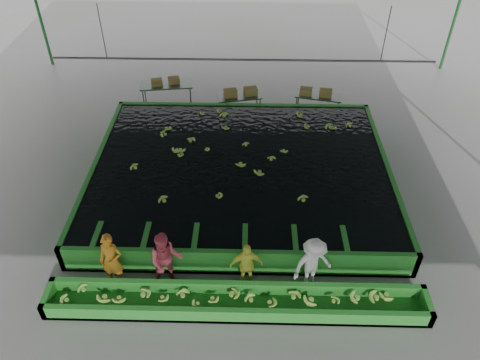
{
  "coord_description": "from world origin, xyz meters",
  "views": [
    {
      "loc": [
        0.28,
        -10.98,
        10.45
      ],
      "look_at": [
        0.0,
        0.5,
        1.0
      ],
      "focal_mm": 35.0,
      "sensor_mm": 36.0,
      "label": 1
    }
  ],
  "objects_px": {
    "packing_table_right": "(318,104)",
    "worker_c": "(246,265)",
    "worker_b": "(166,260)",
    "packing_table_left": "(167,94)",
    "worker_d": "(313,264)",
    "box_stack_right": "(315,95)",
    "worker_a": "(112,260)",
    "sorting_trough": "(236,302)",
    "box_stack_left": "(166,84)",
    "flotation_tank": "(241,174)",
    "packing_table_mid": "(240,105)",
    "box_stack_mid": "(241,95)"
  },
  "relations": [
    {
      "from": "sorting_trough",
      "to": "box_stack_left",
      "type": "height_order",
      "value": "box_stack_left"
    },
    {
      "from": "sorting_trough",
      "to": "worker_a",
      "type": "height_order",
      "value": "worker_a"
    },
    {
      "from": "flotation_tank",
      "to": "packing_table_mid",
      "type": "bearing_deg",
      "value": 91.89
    },
    {
      "from": "worker_a",
      "to": "worker_d",
      "type": "relative_size",
      "value": 1.02
    },
    {
      "from": "packing_table_left",
      "to": "box_stack_right",
      "type": "height_order",
      "value": "box_stack_right"
    },
    {
      "from": "flotation_tank",
      "to": "worker_c",
      "type": "relative_size",
      "value": 6.56
    },
    {
      "from": "flotation_tank",
      "to": "box_stack_right",
      "type": "relative_size",
      "value": 7.62
    },
    {
      "from": "box_stack_left",
      "to": "packing_table_right",
      "type": "bearing_deg",
      "value": -4.82
    },
    {
      "from": "sorting_trough",
      "to": "box_stack_left",
      "type": "relative_size",
      "value": 8.44
    },
    {
      "from": "sorting_trough",
      "to": "packing_table_mid",
      "type": "height_order",
      "value": "packing_table_mid"
    },
    {
      "from": "worker_d",
      "to": "packing_table_left",
      "type": "distance_m",
      "value": 11.03
    },
    {
      "from": "packing_table_mid",
      "to": "packing_table_right",
      "type": "bearing_deg",
      "value": 1.42
    },
    {
      "from": "worker_b",
      "to": "worker_c",
      "type": "xyz_separation_m",
      "value": [
        2.14,
        0.0,
        -0.15
      ]
    },
    {
      "from": "box_stack_right",
      "to": "packing_table_right",
      "type": "bearing_deg",
      "value": 9.88
    },
    {
      "from": "worker_d",
      "to": "packing_table_right",
      "type": "xyz_separation_m",
      "value": [
        1.12,
        9.11,
        -0.43
      ]
    },
    {
      "from": "worker_c",
      "to": "box_stack_left",
      "type": "relative_size",
      "value": 1.29
    },
    {
      "from": "box_stack_left",
      "to": "box_stack_mid",
      "type": "bearing_deg",
      "value": -10.29
    },
    {
      "from": "worker_b",
      "to": "packing_table_left",
      "type": "relative_size",
      "value": 0.83
    },
    {
      "from": "worker_b",
      "to": "worker_d",
      "type": "relative_size",
      "value": 1.06
    },
    {
      "from": "worker_c",
      "to": "worker_d",
      "type": "bearing_deg",
      "value": -7.61
    },
    {
      "from": "worker_d",
      "to": "packing_table_mid",
      "type": "xyz_separation_m",
      "value": [
        -2.16,
        9.02,
        -0.45
      ]
    },
    {
      "from": "worker_c",
      "to": "box_stack_left",
      "type": "distance_m",
      "value": 10.29
    },
    {
      "from": "box_stack_mid",
      "to": "box_stack_right",
      "type": "xyz_separation_m",
      "value": [
        3.11,
        0.01,
        0.04
      ]
    },
    {
      "from": "box_stack_left",
      "to": "box_stack_right",
      "type": "relative_size",
      "value": 0.9
    },
    {
      "from": "sorting_trough",
      "to": "flotation_tank",
      "type": "bearing_deg",
      "value": 90.0
    },
    {
      "from": "packing_table_right",
      "to": "worker_c",
      "type": "bearing_deg",
      "value": -107.58
    },
    {
      "from": "worker_c",
      "to": "packing_table_right",
      "type": "distance_m",
      "value": 9.56
    },
    {
      "from": "worker_a",
      "to": "worker_d",
      "type": "height_order",
      "value": "worker_a"
    },
    {
      "from": "sorting_trough",
      "to": "worker_a",
      "type": "bearing_deg",
      "value": 166.58
    },
    {
      "from": "worker_a",
      "to": "packing_table_left",
      "type": "height_order",
      "value": "worker_a"
    },
    {
      "from": "packing_table_left",
      "to": "flotation_tank",
      "type": "bearing_deg",
      "value": -58.44
    },
    {
      "from": "flotation_tank",
      "to": "packing_table_right",
      "type": "distance_m",
      "value": 5.73
    },
    {
      "from": "flotation_tank",
      "to": "packing_table_mid",
      "type": "height_order",
      "value": "flotation_tank"
    },
    {
      "from": "flotation_tank",
      "to": "packing_table_mid",
      "type": "relative_size",
      "value": 5.55
    },
    {
      "from": "sorting_trough",
      "to": "box_stack_mid",
      "type": "relative_size",
      "value": 7.21
    },
    {
      "from": "packing_table_right",
      "to": "box_stack_right",
      "type": "bearing_deg",
      "value": -170.12
    },
    {
      "from": "worker_b",
      "to": "packing_table_left",
      "type": "bearing_deg",
      "value": 86.5
    },
    {
      "from": "packing_table_left",
      "to": "box_stack_right",
      "type": "xyz_separation_m",
      "value": [
        6.28,
        -0.58,
        0.36
      ]
    },
    {
      "from": "flotation_tank",
      "to": "packing_table_left",
      "type": "distance_m",
      "value": 6.29
    },
    {
      "from": "worker_b",
      "to": "box_stack_right",
      "type": "height_order",
      "value": "worker_b"
    },
    {
      "from": "flotation_tank",
      "to": "worker_c",
      "type": "height_order",
      "value": "worker_c"
    },
    {
      "from": "box_stack_right",
      "to": "worker_a",
      "type": "bearing_deg",
      "value": -124.93
    },
    {
      "from": "packing_table_left",
      "to": "box_stack_right",
      "type": "bearing_deg",
      "value": -5.29
    },
    {
      "from": "sorting_trough",
      "to": "worker_b",
      "type": "relative_size",
      "value": 5.46
    },
    {
      "from": "packing_table_left",
      "to": "packing_table_right",
      "type": "distance_m",
      "value": 6.45
    },
    {
      "from": "worker_b",
      "to": "worker_a",
      "type": "bearing_deg",
      "value": 168.24
    },
    {
      "from": "sorting_trough",
      "to": "worker_b",
      "type": "bearing_deg",
      "value": 157.07
    },
    {
      "from": "worker_d",
      "to": "worker_b",
      "type": "bearing_deg",
      "value": 157.2
    },
    {
      "from": "worker_c",
      "to": "worker_d",
      "type": "distance_m",
      "value": 1.77
    },
    {
      "from": "packing_table_mid",
      "to": "box_stack_mid",
      "type": "xyz_separation_m",
      "value": [
        0.04,
        0.04,
        0.41
      ]
    }
  ]
}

